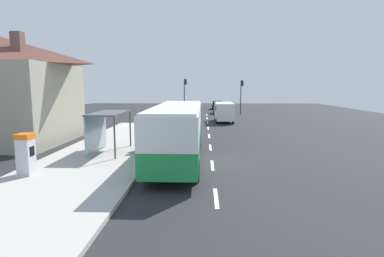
{
  "coord_description": "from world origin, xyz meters",
  "views": [
    {
      "loc": [
        -0.26,
        -17.62,
        4.3
      ],
      "look_at": [
        -1.0,
        2.85,
        1.5
      ],
      "focal_mm": 29.26,
      "sensor_mm": 36.0,
      "label": 1
    }
  ],
  "objects_px": {
    "ticket_machine": "(26,154)",
    "traffic_light_far_side": "(185,91)",
    "bus": "(178,130)",
    "white_van": "(224,111)",
    "recycling_bin_blue": "(142,143)",
    "bus_shelter": "(104,122)",
    "sedan_near": "(220,109)",
    "recycling_bin_green": "(140,145)",
    "traffic_light_near_side": "(241,92)",
    "sedan_far": "(217,105)"
  },
  "relations": [
    {
      "from": "ticket_machine",
      "to": "bus",
      "type": "bearing_deg",
      "value": 27.83
    },
    {
      "from": "white_van",
      "to": "traffic_light_near_side",
      "type": "distance_m",
      "value": 11.11
    },
    {
      "from": "recycling_bin_blue",
      "to": "traffic_light_far_side",
      "type": "xyz_separation_m",
      "value": [
        1.1,
        28.87,
        2.91
      ]
    },
    {
      "from": "bus",
      "to": "recycling_bin_green",
      "type": "distance_m",
      "value": 3.14
    },
    {
      "from": "sedan_near",
      "to": "traffic_light_near_side",
      "type": "xyz_separation_m",
      "value": [
        3.2,
        -1.11,
        2.64
      ]
    },
    {
      "from": "ticket_machine",
      "to": "traffic_light_far_side",
      "type": "bearing_deg",
      "value": 81.17
    },
    {
      "from": "bus",
      "to": "white_van",
      "type": "xyz_separation_m",
      "value": [
        3.91,
        19.86,
        -0.5
      ]
    },
    {
      "from": "sedan_near",
      "to": "recycling_bin_blue",
      "type": "xyz_separation_m",
      "value": [
        -6.5,
        -29.18,
        -0.14
      ]
    },
    {
      "from": "bus",
      "to": "traffic_light_near_side",
      "type": "xyz_separation_m",
      "value": [
        7.21,
        30.26,
        1.59
      ]
    },
    {
      "from": "traffic_light_near_side",
      "to": "white_van",
      "type": "bearing_deg",
      "value": -107.59
    },
    {
      "from": "sedan_far",
      "to": "traffic_light_far_side",
      "type": "relative_size",
      "value": 0.83
    },
    {
      "from": "ticket_machine",
      "to": "traffic_light_far_side",
      "type": "height_order",
      "value": "traffic_light_far_side"
    },
    {
      "from": "recycling_bin_blue",
      "to": "bus_shelter",
      "type": "relative_size",
      "value": 0.24
    },
    {
      "from": "ticket_machine",
      "to": "bus_shelter",
      "type": "bearing_deg",
      "value": 68.16
    },
    {
      "from": "white_van",
      "to": "bus_shelter",
      "type": "relative_size",
      "value": 1.31
    },
    {
      "from": "ticket_machine",
      "to": "recycling_bin_blue",
      "type": "xyz_separation_m",
      "value": [
        4.29,
        5.77,
        -0.52
      ]
    },
    {
      "from": "ticket_machine",
      "to": "traffic_light_far_side",
      "type": "xyz_separation_m",
      "value": [
        5.38,
        34.64,
        2.4
      ]
    },
    {
      "from": "sedan_near",
      "to": "recycling_bin_green",
      "type": "distance_m",
      "value": 30.58
    },
    {
      "from": "bus",
      "to": "white_van",
      "type": "relative_size",
      "value": 2.11
    },
    {
      "from": "sedan_near",
      "to": "recycling_bin_green",
      "type": "height_order",
      "value": "sedan_near"
    },
    {
      "from": "bus_shelter",
      "to": "sedan_far",
      "type": "bearing_deg",
      "value": 77.48
    },
    {
      "from": "white_van",
      "to": "traffic_light_near_side",
      "type": "bearing_deg",
      "value": 72.41
    },
    {
      "from": "recycling_bin_blue",
      "to": "bus",
      "type": "bearing_deg",
      "value": -41.43
    },
    {
      "from": "bus_shelter",
      "to": "traffic_light_near_side",
      "type": "bearing_deg",
      "value": 67.44
    },
    {
      "from": "sedan_near",
      "to": "sedan_far",
      "type": "height_order",
      "value": "same"
    },
    {
      "from": "white_van",
      "to": "bus_shelter",
      "type": "height_order",
      "value": "bus_shelter"
    },
    {
      "from": "sedan_far",
      "to": "bus_shelter",
      "type": "distance_m",
      "value": 40.22
    },
    {
      "from": "ticket_machine",
      "to": "traffic_light_near_side",
      "type": "xyz_separation_m",
      "value": [
        13.99,
        33.84,
        2.26
      ]
    },
    {
      "from": "white_van",
      "to": "recycling_bin_blue",
      "type": "bearing_deg",
      "value": -109.92
    },
    {
      "from": "sedan_near",
      "to": "bus",
      "type": "bearing_deg",
      "value": -97.28
    },
    {
      "from": "recycling_bin_blue",
      "to": "sedan_near",
      "type": "bearing_deg",
      "value": 77.45
    },
    {
      "from": "recycling_bin_green",
      "to": "recycling_bin_blue",
      "type": "relative_size",
      "value": 1.0
    },
    {
      "from": "recycling_bin_blue",
      "to": "traffic_light_near_side",
      "type": "height_order",
      "value": "traffic_light_near_side"
    },
    {
      "from": "traffic_light_far_side",
      "to": "bus_shelter",
      "type": "bearing_deg",
      "value": -96.41
    },
    {
      "from": "traffic_light_near_side",
      "to": "sedan_near",
      "type": "bearing_deg",
      "value": 160.78
    },
    {
      "from": "white_van",
      "to": "recycling_bin_green",
      "type": "bearing_deg",
      "value": -109.21
    },
    {
      "from": "recycling_bin_blue",
      "to": "white_van",
      "type": "bearing_deg",
      "value": 70.08
    },
    {
      "from": "white_van",
      "to": "traffic_light_near_side",
      "type": "height_order",
      "value": "traffic_light_near_side"
    },
    {
      "from": "ticket_machine",
      "to": "traffic_light_far_side",
      "type": "distance_m",
      "value": 35.14
    },
    {
      "from": "ticket_machine",
      "to": "recycling_bin_blue",
      "type": "distance_m",
      "value": 7.21
    },
    {
      "from": "sedan_far",
      "to": "recycling_bin_blue",
      "type": "height_order",
      "value": "sedan_far"
    },
    {
      "from": "white_van",
      "to": "sedan_far",
      "type": "bearing_deg",
      "value": 89.72
    },
    {
      "from": "sedan_near",
      "to": "white_van",
      "type": "bearing_deg",
      "value": -90.49
    },
    {
      "from": "bus",
      "to": "recycling_bin_blue",
      "type": "distance_m",
      "value": 3.52
    },
    {
      "from": "sedan_far",
      "to": "recycling_bin_green",
      "type": "bearing_deg",
      "value": -99.39
    },
    {
      "from": "traffic_light_far_side",
      "to": "white_van",
      "type": "bearing_deg",
      "value": -64.66
    },
    {
      "from": "sedan_far",
      "to": "ticket_machine",
      "type": "height_order",
      "value": "ticket_machine"
    },
    {
      "from": "sedan_near",
      "to": "traffic_light_far_side",
      "type": "height_order",
      "value": "traffic_light_far_side"
    },
    {
      "from": "bus",
      "to": "traffic_light_far_side",
      "type": "distance_m",
      "value": 31.14
    },
    {
      "from": "ticket_machine",
      "to": "bus_shelter",
      "type": "relative_size",
      "value": 0.48
    }
  ]
}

